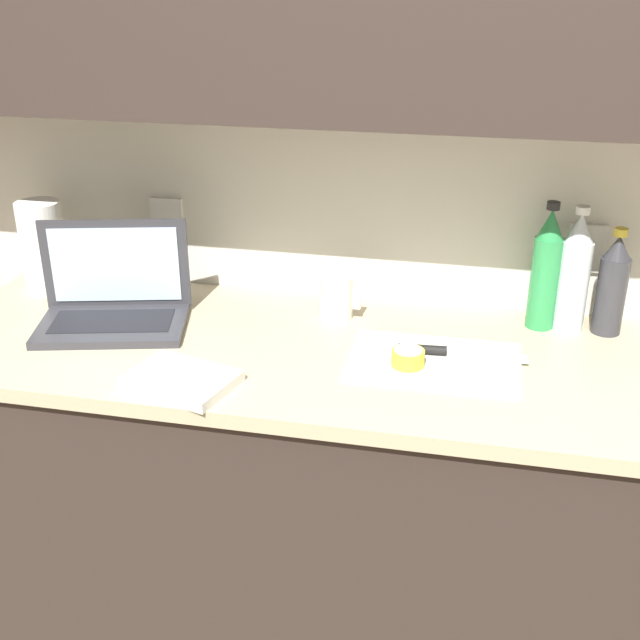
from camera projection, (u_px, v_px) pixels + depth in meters
wall_back at (493, 51)px, 1.75m from camera, size 5.20×0.38×2.60m
counter_unit at (459, 524)px, 1.98m from camera, size 2.54×0.65×0.92m
laptop at (114, 300)px, 1.97m from camera, size 0.40×0.31×0.24m
cutting_board at (434, 362)px, 1.79m from camera, size 0.38×0.25×0.01m
knife at (440, 352)px, 1.81m from camera, size 0.29×0.05×0.02m
lemon_half_cut at (408, 358)px, 1.76m from camera, size 0.07×0.07×0.04m
bottle_green_soda at (612, 286)px, 1.89m from camera, size 0.07×0.07×0.26m
bottle_oil_tall at (574, 274)px, 1.90m from camera, size 0.07×0.07×0.31m
bottle_water_clear at (545, 271)px, 1.91m from camera, size 0.07×0.07×0.32m
measuring_cup at (337, 297)px, 2.00m from camera, size 0.10×0.08×0.11m
paper_towel_roll at (43, 246)px, 2.15m from camera, size 0.12×0.12×0.24m
dish_towel at (181, 380)px, 1.70m from camera, size 0.25×0.21×0.02m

